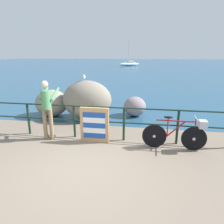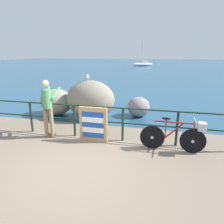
% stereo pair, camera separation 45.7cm
% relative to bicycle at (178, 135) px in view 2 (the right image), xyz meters
% --- Properties ---
extents(ground_plane, '(120.00, 120.00, 0.10)m').
position_rel_bicycle_xyz_m(ground_plane, '(-2.32, 18.62, -0.51)').
color(ground_plane, '#756656').
extents(sea_surface, '(120.00, 90.00, 0.01)m').
position_rel_bicycle_xyz_m(sea_surface, '(-2.32, 46.52, -0.46)').
color(sea_surface, navy).
rests_on(sea_surface, ground_plane).
extents(promenade_railing, '(7.75, 0.07, 1.02)m').
position_rel_bicycle_xyz_m(promenade_railing, '(-2.32, 0.35, 0.18)').
color(promenade_railing, black).
rests_on(promenade_railing, ground_plane).
extents(bicycle, '(1.70, 0.48, 0.92)m').
position_rel_bicycle_xyz_m(bicycle, '(0.00, 0.00, 0.00)').
color(bicycle, black).
rests_on(bicycle, ground_plane).
extents(person_at_railing, '(0.45, 0.64, 1.78)m').
position_rel_bicycle_xyz_m(person_at_railing, '(-3.81, 0.07, 0.53)').
color(person_at_railing, '#8C7251').
rests_on(person_at_railing, ground_plane).
extents(folded_deckchair_stack, '(0.84, 0.10, 1.04)m').
position_rel_bicycle_xyz_m(folded_deckchair_stack, '(-2.38, 0.10, 0.06)').
color(folded_deckchair_stack, tan).
rests_on(folded_deckchair_stack, ground_plane).
extents(breakwater_boulder_main, '(1.94, 1.43, 1.52)m').
position_rel_bicycle_xyz_m(breakwater_boulder_main, '(-3.23, 2.26, 0.30)').
color(breakwater_boulder_main, gray).
rests_on(breakwater_boulder_main, ground).
extents(breakwater_boulder_left, '(1.32, 1.28, 1.10)m').
position_rel_bicycle_xyz_m(breakwater_boulder_left, '(-4.79, 2.38, 0.08)').
color(breakwater_boulder_left, gray).
rests_on(breakwater_boulder_left, ground).
extents(breakwater_boulder_right, '(0.91, 0.91, 0.81)m').
position_rel_bicycle_xyz_m(breakwater_boulder_right, '(-1.39, 2.93, -0.06)').
color(breakwater_boulder_right, gray).
rests_on(breakwater_boulder_right, ground).
extents(seagull, '(0.17, 0.34, 0.23)m').
position_rel_bicycle_xyz_m(seagull, '(-3.33, 2.29, 1.20)').
color(seagull, gold).
rests_on(seagull, breakwater_boulder_main).
extents(sailboat, '(4.43, 3.41, 4.90)m').
position_rel_bicycle_xyz_m(sailboat, '(-4.71, 38.18, -0.04)').
color(sailboat, white).
rests_on(sailboat, sea_surface).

